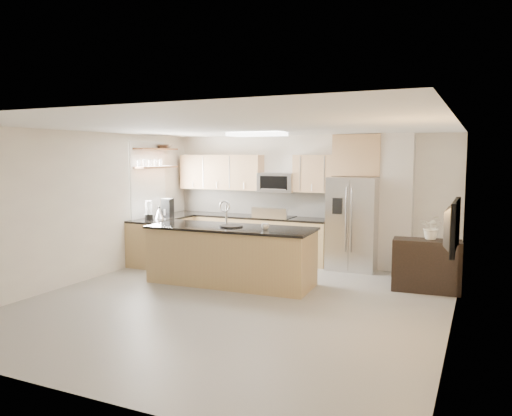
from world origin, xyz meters
The scene contains 27 objects.
floor centered at (0.00, 0.00, 0.00)m, with size 6.50×6.50×0.00m, color gray.
ceiling centered at (0.00, 0.00, 2.60)m, with size 6.00×6.50×0.02m, color silver.
wall_back centered at (0.00, 3.25, 1.30)m, with size 6.00×0.02×2.60m, color beige.
wall_front centered at (0.00, -3.25, 1.30)m, with size 6.00×0.02×2.60m, color beige.
wall_left centered at (-3.00, 0.00, 1.30)m, with size 0.02×6.50×2.60m, color beige.
wall_right centered at (3.00, 0.00, 1.30)m, with size 0.02×6.50×2.60m, color beige.
back_counter centered at (-1.23, 2.93, 0.47)m, with size 3.55×0.66×1.44m.
left_counter centered at (-2.67, 1.85, 0.46)m, with size 0.66×1.50×0.92m.
range centered at (-0.60, 2.92, 0.47)m, with size 0.76×0.64×1.14m.
upper_cabinets centered at (-1.30, 3.09, 1.83)m, with size 3.50×0.33×0.75m.
microwave centered at (-0.60, 3.04, 1.63)m, with size 0.76×0.40×0.40m.
refrigerator centered at (1.06, 2.87, 0.89)m, with size 0.92×0.78×1.78m.
partition_column centered at (1.82, 3.10, 1.30)m, with size 0.60×0.30×2.60m, color beige.
window centered at (-2.98, 1.85, 1.65)m, with size 0.04×1.15×1.65m.
shelf_lower centered at (-2.85, 1.95, 1.95)m, with size 0.30×1.20×0.04m, color #93633A.
shelf_upper centered at (-2.85, 1.95, 2.32)m, with size 0.30×1.20×0.04m, color #93633A.
ceiling_fixture centered at (-0.40, 1.60, 2.56)m, with size 1.00×0.50×0.06m, color white.
island centered at (-0.57, 0.90, 0.49)m, with size 2.89×1.15×1.41m.
credenza centered at (2.52, 1.78, 0.42)m, with size 1.05×0.44×0.84m, color black.
cup centered at (0.08, 0.88, 1.03)m, with size 0.12×0.12×0.10m, color white.
platter centered at (-0.57, 0.90, 0.99)m, with size 0.40×0.40×0.02m, color black.
blender centered at (-2.67, 1.45, 1.09)m, with size 0.17×0.17×0.38m.
kettle centered at (-2.62, 1.72, 1.03)m, with size 0.20×0.20×0.25m.
coffee_maker centered at (-2.69, 2.11, 1.10)m, with size 0.23×0.27×0.37m.
bowl centered at (-2.85, 2.27, 2.39)m, with size 0.42×0.42×0.10m, color #B9B9BB.
flower_vase centered at (2.58, 1.86, 1.14)m, with size 0.54×0.47×0.59m, color silver.
television centered at (2.91, -0.20, 1.35)m, with size 1.08×0.14×0.62m, color black.
Camera 1 is at (3.31, -6.53, 2.18)m, focal length 35.00 mm.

